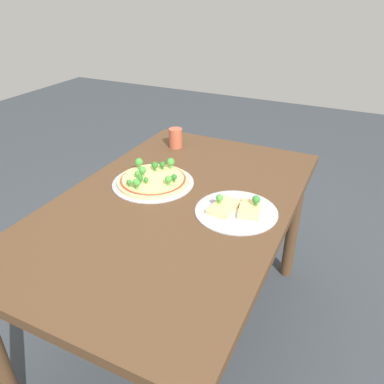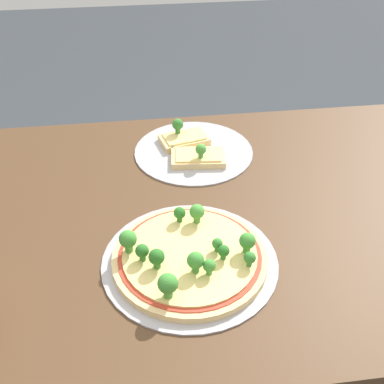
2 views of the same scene
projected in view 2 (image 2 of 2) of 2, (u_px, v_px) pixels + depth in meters
The scene contains 3 objects.
dining_table at pixel (220, 239), 1.10m from camera, with size 1.35×0.85×0.71m.
pizza_tray_whole at pixel (189, 257), 0.91m from camera, with size 0.34×0.34×0.07m.
pizza_tray_slice at pixel (192, 149), 1.22m from camera, with size 0.30×0.30×0.06m.
Camera 2 is at (0.17, 0.79, 1.38)m, focal length 45.00 mm.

